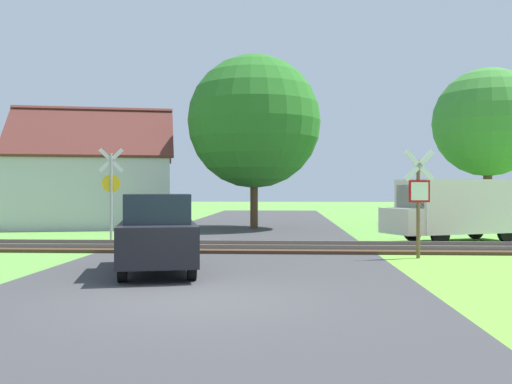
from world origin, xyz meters
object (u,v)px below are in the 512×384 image
at_px(tree_center, 254,122).
at_px(house, 94,188).
at_px(parked_car, 157,233).
at_px(stop_sign_near, 419,196).
at_px(mail_truck, 455,207).
at_px(crossing_sign_far, 111,187).
at_px(tree_far, 488,123).

bearing_deg(tree_center, house, 176.23).
xyz_separation_m(house, parked_car, (6.74, -15.27, -1.06)).
distance_m(stop_sign_near, tree_center, 13.37).
relative_size(house, mail_truck, 1.70).
height_order(stop_sign_near, parked_car, stop_sign_near).
distance_m(crossing_sign_far, mail_truck, 12.35).
bearing_deg(tree_far, house, -168.27).
height_order(mail_truck, parked_car, mail_truck).
height_order(house, mail_truck, house).
bearing_deg(parked_car, mail_truck, 28.81).
distance_m(stop_sign_near, tree_far, 18.75).
height_order(crossing_sign_far, tree_center, tree_center).
distance_m(stop_sign_near, parked_car, 7.20).
bearing_deg(tree_far, tree_center, -159.15).
xyz_separation_m(stop_sign_near, tree_center, (-5.18, 11.82, 3.47)).
xyz_separation_m(stop_sign_near, tree_far, (7.60, 16.69, 3.93)).
distance_m(crossing_sign_far, house, 8.86).
relative_size(stop_sign_near, crossing_sign_far, 0.88).
xyz_separation_m(mail_truck, parked_car, (-8.99, -8.05, -0.34)).
bearing_deg(house, mail_truck, -37.47).
xyz_separation_m(tree_center, mail_truck, (7.64, -6.69, -3.93)).
bearing_deg(crossing_sign_far, mail_truck, -10.29).
height_order(stop_sign_near, tree_far, tree_far).
relative_size(tree_far, mail_truck, 1.65).
bearing_deg(tree_far, mail_truck, -113.98).
distance_m(crossing_sign_far, parked_car, 7.92).
xyz_separation_m(crossing_sign_far, parked_car, (3.30, -7.12, -1.09)).
relative_size(tree_far, parked_car, 2.03).
distance_m(house, mail_truck, 17.33).
distance_m(stop_sign_near, crossing_sign_far, 10.69).
distance_m(stop_sign_near, mail_truck, 5.71).
xyz_separation_m(house, tree_center, (8.09, -0.53, 3.22)).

